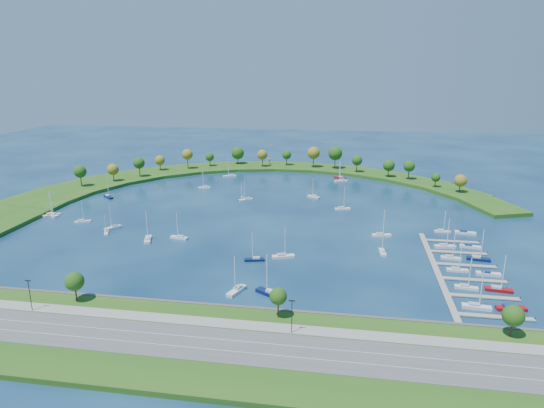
# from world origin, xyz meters

# --- Properties ---
(ground) EXTENTS (700.00, 700.00, 0.00)m
(ground) POSITION_xyz_m (0.00, 0.00, 0.00)
(ground) COLOR #072243
(ground) RESTS_ON ground
(south_shoreline) EXTENTS (420.00, 43.10, 11.60)m
(south_shoreline) POSITION_xyz_m (0.03, -122.88, 1.00)
(south_shoreline) COLOR #215215
(south_shoreline) RESTS_ON ground
(breakwater) EXTENTS (286.74, 247.64, 2.00)m
(breakwater) POSITION_xyz_m (-46.33, 48.72, 0.99)
(breakwater) COLOR #215215
(breakwater) RESTS_ON ground
(breakwater_trees) EXTENTS (237.04, 94.61, 16.25)m
(breakwater_trees) POSITION_xyz_m (-9.62, 92.62, 10.95)
(breakwater_trees) COLOR #382314
(breakwater_trees) RESTS_ON breakwater
(harbor_tower) EXTENTS (2.60, 2.60, 4.46)m
(harbor_tower) POSITION_xyz_m (-15.85, 119.04, 4.28)
(harbor_tower) COLOR gray
(harbor_tower) RESTS_ON breakwater
(dock_system) EXTENTS (24.28, 82.00, 1.60)m
(dock_system) POSITION_xyz_m (85.30, -61.00, 0.35)
(dock_system) COLOR gray
(dock_system) RESTS_ON ground
(moored_boat_0) EXTENTS (7.52, 3.86, 10.64)m
(moored_boat_0) POSITION_xyz_m (-45.09, 47.29, 0.87)
(moored_boat_0) COLOR silver
(moored_boat_0) RESTS_ON ground
(moored_boat_1) EXTENTS (9.28, 5.45, 13.18)m
(moored_boat_1) POSITION_xyz_m (19.58, -57.43, 0.94)
(moored_boat_1) COLOR silver
(moored_boat_1) RESTS_ON ground
(moored_boat_2) EXTENTS (7.58, 7.77, 12.47)m
(moored_boat_2) POSITION_xyz_m (-105.06, -21.64, 0.92)
(moored_boat_2) COLOR silver
(moored_boat_2) RESTS_ON ground
(moored_boat_3) EXTENTS (9.75, 7.38, 14.33)m
(moored_boat_3) POSITION_xyz_m (19.37, -90.06, 0.98)
(moored_boat_3) COLOR #0A1641
(moored_boat_3) RESTS_ON ground
(moored_boat_4) EXTENTS (8.66, 4.43, 12.26)m
(moored_boat_4) POSITION_xyz_m (41.81, 13.66, 0.91)
(moored_boat_4) COLOR silver
(moored_boat_4) RESTS_ON ground
(moored_boat_5) EXTENTS (8.34, 3.71, 11.85)m
(moored_boat_5) POSITION_xyz_m (-28.96, -43.01, 0.90)
(moored_boat_5) COLOR silver
(moored_boat_5) RESTS_ON ground
(moored_boat_6) EXTENTS (2.80, 7.58, 10.89)m
(moored_boat_6) POSITION_xyz_m (-15.72, 24.72, 0.88)
(moored_boat_6) COLOR #0A1641
(moored_boat_6) RESTS_ON ground
(moored_boat_7) EXTENTS (2.84, 7.78, 11.19)m
(moored_boat_7) POSITION_xyz_m (59.12, -46.21, 0.88)
(moored_boat_7) COLOR silver
(moored_boat_7) RESTS_ON ground
(moored_boat_8) EXTENTS (8.72, 3.67, 12.42)m
(moored_boat_8) POSITION_xyz_m (59.91, -25.50, 0.92)
(moored_boat_8) COLOR silver
(moored_boat_8) RESTS_ON ground
(moored_boat_9) EXTENTS (6.43, 7.92, 11.86)m
(moored_boat_9) POSITION_xyz_m (-64.58, -34.91, 0.90)
(moored_boat_9) COLOR silver
(moored_boat_9) RESTS_ON ground
(moored_boat_10) EXTENTS (7.77, 6.84, 11.94)m
(moored_boat_10) POSITION_xyz_m (-13.26, 23.35, 0.90)
(moored_boat_10) COLOR silver
(moored_boat_10) RESTS_ON ground
(moored_boat_11) EXTENTS (9.08, 6.64, 13.24)m
(moored_boat_11) POSITION_xyz_m (-104.70, -21.46, 0.94)
(moored_boat_11) COLOR silver
(moored_boat_11) RESTS_ON ground
(moored_boat_12) EXTENTS (5.55, 9.30, 13.22)m
(moored_boat_12) POSITION_xyz_m (8.22, -89.91, 0.94)
(moored_boat_12) COLOR silver
(moored_boat_12) RESTS_ON ground
(moored_boat_13) EXTENTS (8.55, 6.41, 12.54)m
(moored_boat_13) POSITION_xyz_m (38.79, 88.63, 0.92)
(moored_boat_13) COLOR maroon
(moored_boat_13) RESTS_ON ground
(moored_boat_14) EXTENTS (9.10, 5.99, 13.05)m
(moored_boat_14) POSITION_xyz_m (39.61, 79.07, 0.94)
(moored_boat_14) COLOR silver
(moored_boat_14) RESTS_ON ground
(moored_boat_15) EXTENTS (4.19, 6.38, 9.15)m
(moored_boat_15) POSITION_xyz_m (-64.33, -41.89, 0.84)
(moored_boat_15) COLOR silver
(moored_boat_15) RESTS_ON ground
(moored_boat_16) EXTENTS (8.17, 3.92, 11.57)m
(moored_boat_16) POSITION_xyz_m (8.91, -62.24, 0.89)
(moored_boat_16) COLOR #0A1641
(moored_boat_16) RESTS_ON ground
(moored_boat_17) EXTENTS (7.55, 5.67, 11.07)m
(moored_boat_17) POSITION_xyz_m (-83.84, -28.77, 0.88)
(moored_boat_17) COLOR silver
(moored_boat_17) RESTS_ON ground
(moored_boat_18) EXTENTS (7.93, 5.88, 11.59)m
(moored_boat_18) POSITION_xyz_m (24.77, 35.94, 0.89)
(moored_boat_18) COLOR silver
(moored_boat_18) RESTS_ON ground
(moored_boat_19) EXTENTS (5.33, 9.47, 13.43)m
(moored_boat_19) POSITION_xyz_m (-41.70, -47.73, 0.95)
(moored_boat_19) COLOR silver
(moored_boat_19) RESTS_ON ground
(moored_boat_20) EXTENTS (9.25, 6.47, 13.39)m
(moored_boat_20) POSITION_xyz_m (-37.21, 81.46, 0.95)
(moored_boat_20) COLOR silver
(moored_boat_20) RESTS_ON ground
(moored_boat_21) EXTENTS (8.09, 7.32, 12.57)m
(moored_boat_21) POSITION_xyz_m (-93.75, 16.29, 0.92)
(moored_boat_21) COLOR #0A1641
(moored_boat_21) RESTS_ON ground
(docked_boat_0) EXTENTS (9.03, 3.35, 12.97)m
(docked_boat_0) POSITION_xyz_m (85.51, -88.89, 0.94)
(docked_boat_0) COLOR silver
(docked_boat_0) RESTS_ON ground
(docked_boat_1) EXTENTS (9.43, 3.57, 1.88)m
(docked_boat_1) POSITION_xyz_m (95.97, -88.09, 0.69)
(docked_boat_1) COLOR maroon
(docked_boat_1) RESTS_ON ground
(docked_boat_2) EXTENTS (7.93, 3.21, 11.32)m
(docked_boat_2) POSITION_xyz_m (85.53, -74.75, 0.89)
(docked_boat_2) COLOR silver
(docked_boat_2) RESTS_ON ground
(docked_boat_3) EXTENTS (9.13, 3.51, 13.09)m
(docked_boat_3) POSITION_xyz_m (96.01, -74.92, 0.94)
(docked_boat_3) COLOR maroon
(docked_boat_3) RESTS_ON ground
(docked_boat_4) EXTENTS (7.79, 2.32, 11.39)m
(docked_boat_4) POSITION_xyz_m (85.53, -60.07, 0.89)
(docked_boat_4) COLOR silver
(docked_boat_4) RESTS_ON ground
(docked_boat_5) EXTENTS (8.68, 2.97, 1.74)m
(docked_boat_5) POSITION_xyz_m (95.98, -61.85, 0.64)
(docked_boat_5) COLOR silver
(docked_boat_5) RESTS_ON ground
(docked_boat_6) EXTENTS (7.88, 2.96, 11.31)m
(docked_boat_6) POSITION_xyz_m (85.53, -48.21, 0.89)
(docked_boat_6) COLOR silver
(docked_boat_6) RESTS_ON ground
(docked_boat_7) EXTENTS (9.10, 3.74, 12.98)m
(docked_boat_7) POSITION_xyz_m (96.01, -47.63, 0.94)
(docked_boat_7) COLOR #0A1641
(docked_boat_7) RESTS_ON ground
(docked_boat_8) EXTENTS (8.97, 3.69, 12.80)m
(docked_boat_8) POSITION_xyz_m (85.51, -35.56, 0.93)
(docked_boat_8) COLOR silver
(docked_boat_8) RESTS_ON ground
(docked_boat_9) EXTENTS (8.70, 3.76, 1.72)m
(docked_boat_9) POSITION_xyz_m (95.98, -33.99, 0.63)
(docked_boat_9) COLOR silver
(docked_boat_9) RESTS_ON ground
(docked_boat_10) EXTENTS (7.14, 2.25, 10.39)m
(docked_boat_10) POSITION_xyz_m (87.94, -15.67, 0.86)
(docked_boat_10) COLOR silver
(docked_boat_10) RESTS_ON ground
(docked_boat_11) EXTENTS (9.38, 3.76, 1.86)m
(docked_boat_11) POSITION_xyz_m (97.87, -16.13, 0.68)
(docked_boat_11) COLOR silver
(docked_boat_11) RESTS_ON ground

